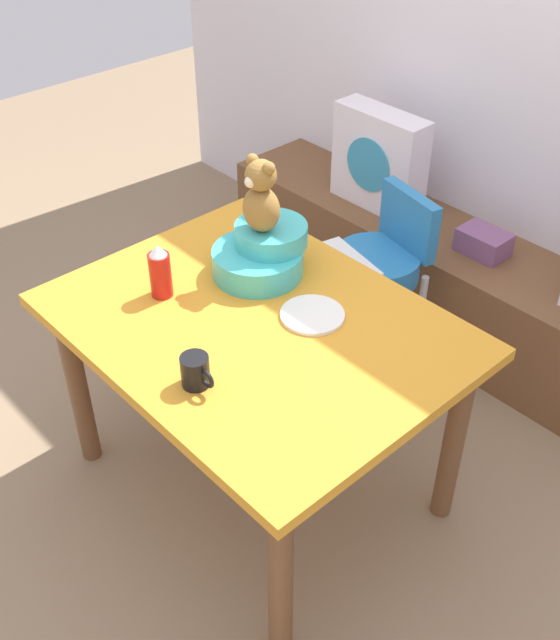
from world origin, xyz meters
The scene contains 11 objects.
ground_plane centered at (0.00, 0.00, 0.00)m, with size 8.00×8.00×0.00m, color #8C7256.
window_bench centered at (0.00, 1.22, 0.23)m, with size 2.60×0.44×0.46m, color brown.
pillow_floral_left centered at (-0.56, 1.20, 0.68)m, with size 0.44×0.15×0.44m.
book_stack centered at (0.01, 1.22, 0.51)m, with size 0.20×0.14×0.10m, color #7D4D76.
dining_table centered at (0.00, 0.00, 0.64)m, with size 1.23×0.94×0.74m.
highchair centered at (-0.17, 0.78, 0.52)m, with size 0.39×0.50×0.79m.
infant_seat_teal centered at (-0.19, 0.19, 0.81)m, with size 0.30×0.33×0.16m.
teddy_bear centered at (-0.19, 0.19, 1.02)m, with size 0.13×0.12×0.25m.
ketchup_bottle centered at (-0.30, -0.13, 0.83)m, with size 0.07×0.07×0.18m.
coffee_mug centered at (0.11, -0.31, 0.79)m, with size 0.12×0.08×0.09m.
dinner_plate_near centered at (0.10, 0.14, 0.75)m, with size 0.20×0.20×0.01m, color white.
Camera 1 is at (1.41, -1.19, 2.17)m, focal length 42.95 mm.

